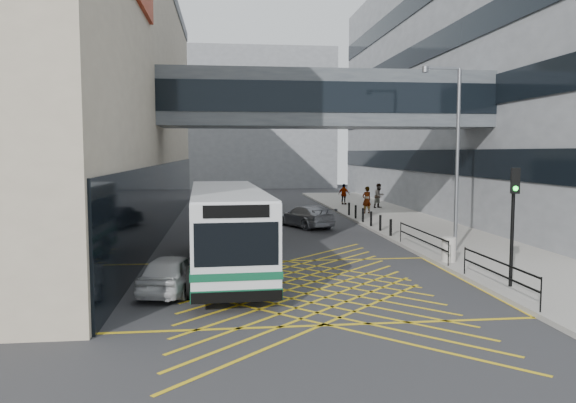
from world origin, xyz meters
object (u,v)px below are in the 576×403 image
object	(u,v)px
car_white	(171,273)
pedestrian_b	(379,196)
traffic_light	(514,210)
street_lamp	(454,147)
pedestrian_c	(344,194)
car_silver	(305,216)
car_dark	(221,216)
pedestrian_a	(367,200)
litter_bin	(449,249)
bus	(227,227)

from	to	relation	value
car_white	pedestrian_b	distance (m)	28.97
traffic_light	street_lamp	world-z (taller)	street_lamp
car_white	pedestrian_c	distance (m)	30.87
car_silver	pedestrian_c	bearing A→B (deg)	-135.72
street_lamp	pedestrian_c	distance (m)	23.12
car_silver	car_dark	bearing A→B (deg)	-35.35
street_lamp	car_silver	bearing A→B (deg)	113.43
street_lamp	pedestrian_a	distance (m)	16.18
car_white	litter_bin	xyz separation A→B (m)	(10.91, 3.17, 0.01)
car_white	pedestrian_c	xyz separation A→B (m)	(12.05, 28.41, 0.39)
car_silver	pedestrian_b	distance (m)	12.20
bus	litter_bin	world-z (taller)	bus
pedestrian_b	bus	bearing A→B (deg)	-148.42
car_dark	litter_bin	bearing A→B (deg)	109.90
bus	car_dark	size ratio (longest dim) A/B	2.78
bus	street_lamp	world-z (taller)	street_lamp
traffic_light	pedestrian_c	bearing A→B (deg)	106.30
car_silver	street_lamp	distance (m)	11.99
pedestrian_a	pedestrian_b	xyz separation A→B (m)	(2.04, 3.86, -0.01)
car_white	car_dark	world-z (taller)	car_dark
street_lamp	pedestrian_a	size ratio (longest dim) A/B	4.19
traffic_light	pedestrian_a	bearing A→B (deg)	105.44
car_silver	pedestrian_c	xyz separation A→B (m)	(5.25, 12.85, 0.32)
car_dark	pedestrian_a	bearing A→B (deg)	-170.77
litter_bin	traffic_light	bearing A→B (deg)	-85.87
pedestrian_a	pedestrian_c	size ratio (longest dim) A/B	1.12
bus	litter_bin	size ratio (longest dim) A/B	11.68
street_lamp	litter_bin	size ratio (longest dim) A/B	8.23
pedestrian_a	traffic_light	bearing A→B (deg)	70.26
street_lamp	car_white	bearing A→B (deg)	-159.42
car_dark	car_white	bearing A→B (deg)	69.79
car_white	car_silver	size ratio (longest dim) A/B	0.89
car_silver	street_lamp	world-z (taller)	street_lamp
traffic_light	pedestrian_a	world-z (taller)	traffic_light
pedestrian_a	pedestrian_b	world-z (taller)	pedestrian_a
litter_bin	pedestrian_c	bearing A→B (deg)	87.42
car_white	pedestrian_a	distance (m)	24.61
car_dark	pedestrian_b	bearing A→B (deg)	-160.59
car_white	litter_bin	world-z (taller)	car_white
car_white	car_dark	xyz separation A→B (m)	(1.60, 16.66, 0.00)
car_white	pedestrian_a	size ratio (longest dim) A/B	2.09
car_white	pedestrian_c	size ratio (longest dim) A/B	2.33
street_lamp	pedestrian_b	bearing A→B (deg)	79.26
traffic_light	pedestrian_a	distance (m)	22.71
pedestrian_c	pedestrian_b	bearing A→B (deg)	161.86
car_dark	car_silver	size ratio (longest dim) A/B	0.91
car_silver	pedestrian_a	world-z (taller)	pedestrian_a
bus	pedestrian_a	distance (m)	21.09
traffic_light	pedestrian_a	xyz separation A→B (m)	(0.96, 22.63, -1.60)
car_white	litter_bin	bearing A→B (deg)	-153.40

